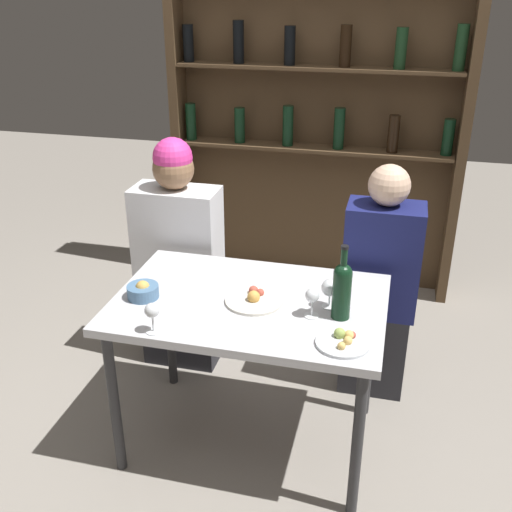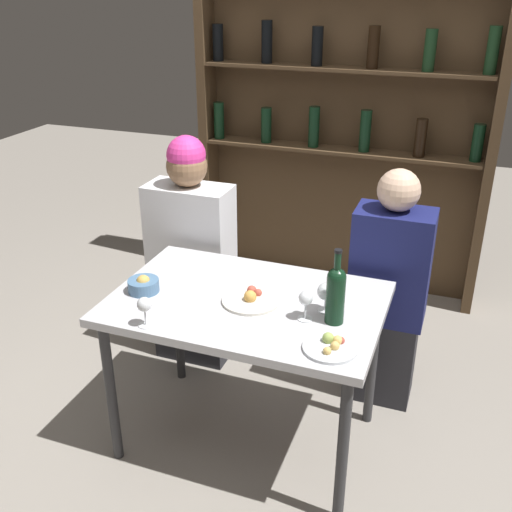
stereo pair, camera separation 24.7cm
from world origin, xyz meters
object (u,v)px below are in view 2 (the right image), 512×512
at_px(wine_bottle, 336,292).
at_px(food_plate_1, 251,299).
at_px(seated_person_left, 191,257).
at_px(seated_person_right, 387,297).
at_px(food_plate_0, 331,346).
at_px(wine_glass_2, 326,292).
at_px(wine_glass_0, 306,300).
at_px(wine_glass_1, 144,306).
at_px(snack_bowl, 144,285).

xyz_separation_m(wine_bottle, food_plate_1, (-0.36, 0.04, -0.12)).
bearing_deg(seated_person_left, wine_bottle, -32.98).
relative_size(seated_person_left, seated_person_right, 1.05).
distance_m(food_plate_1, seated_person_right, 0.75).
bearing_deg(wine_bottle, food_plate_0, -79.85).
bearing_deg(wine_glass_2, wine_glass_0, -122.82).
relative_size(wine_glass_1, wine_glass_2, 0.98).
distance_m(snack_bowl, seated_person_left, 0.65).
bearing_deg(seated_person_left, food_plate_1, -45.18).
bearing_deg(snack_bowl, seated_person_right, 33.40).
height_order(wine_glass_1, snack_bowl, wine_glass_1).
xyz_separation_m(food_plate_0, seated_person_right, (0.10, 0.77, -0.18)).
distance_m(food_plate_1, seated_person_left, 0.78).
xyz_separation_m(wine_glass_2, snack_bowl, (-0.76, -0.11, -0.05)).
bearing_deg(food_plate_1, seated_person_right, 48.24).
relative_size(wine_glass_0, food_plate_0, 0.61).
bearing_deg(wine_glass_0, snack_bowl, -178.55).
relative_size(wine_bottle, snack_bowl, 2.33).
height_order(wine_bottle, seated_person_right, seated_person_right).
xyz_separation_m(wine_bottle, food_plate_0, (0.03, -0.19, -0.12)).
height_order(wine_glass_0, seated_person_right, seated_person_right).
xyz_separation_m(wine_glass_0, wine_glass_2, (0.06, 0.09, -0.00)).
bearing_deg(wine_glass_2, snack_bowl, -172.01).
bearing_deg(food_plate_0, wine_bottle, 100.15).
distance_m(wine_glass_0, seated_person_right, 0.70).
bearing_deg(food_plate_0, seated_person_left, 140.47).
distance_m(wine_glass_1, seated_person_left, 0.92).
bearing_deg(seated_person_right, wine_glass_0, -111.68).
xyz_separation_m(wine_glass_1, seated_person_left, (-0.23, 0.86, -0.22)).
xyz_separation_m(wine_glass_0, food_plate_1, (-0.25, 0.06, -0.07)).
relative_size(food_plate_0, seated_person_left, 0.16).
bearing_deg(wine_glass_0, wine_bottle, 10.96).
bearing_deg(snack_bowl, wine_bottle, 2.76).
bearing_deg(food_plate_0, seated_person_right, 82.80).
distance_m(wine_glass_0, food_plate_0, 0.23).
bearing_deg(food_plate_0, food_plate_1, 150.17).
bearing_deg(wine_glass_1, seated_person_left, 105.03).
xyz_separation_m(wine_glass_0, food_plate_0, (0.14, -0.16, -0.07)).
distance_m(wine_bottle, wine_glass_2, 0.10).
height_order(wine_glass_1, food_plate_0, wine_glass_1).
height_order(wine_glass_2, snack_bowl, wine_glass_2).
distance_m(wine_glass_0, wine_glass_1, 0.61).
bearing_deg(seated_person_left, wine_glass_0, -37.46).
height_order(wine_glass_1, seated_person_right, seated_person_right).
height_order(food_plate_1, seated_person_left, seated_person_left).
distance_m(wine_glass_2, snack_bowl, 0.77).
distance_m(wine_glass_1, seated_person_right, 1.20).
bearing_deg(snack_bowl, wine_glass_2, 7.99).
height_order(food_plate_0, seated_person_right, seated_person_right).
distance_m(snack_bowl, seated_person_right, 1.15).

